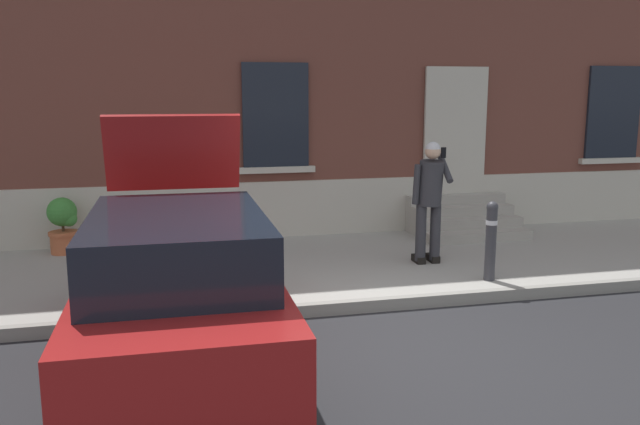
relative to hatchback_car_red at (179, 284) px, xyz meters
name	(u,v)px	position (x,y,z in m)	size (l,w,h in m)	color
ground_plane	(376,342)	(1.99, 0.12, -0.80)	(80.00, 80.00, 0.00)	#232326
sidewalk	(316,267)	(1.99, 2.92, -0.72)	(24.00, 3.60, 0.15)	#99968E
curb_edge	(351,307)	(1.99, 1.06, -0.72)	(24.00, 0.12, 0.15)	gray
building_facade	(283,24)	(2.00, 5.41, 2.93)	(24.00, 1.52, 7.50)	brown
entrance_stoop	(462,219)	(4.93, 4.24, -0.41)	(1.80, 1.28, 0.64)	#9E998E
hatchback_car_red	(179,284)	(0.00, 0.00, 0.00)	(1.82, 4.08, 2.34)	maroon
bollard_near_person	(491,238)	(3.99, 1.47, -0.09)	(0.15, 0.15, 1.04)	#333338
person_on_phone	(430,195)	(3.54, 2.45, 0.35)	(0.51, 0.48, 1.75)	#2D2D33
planter_terracotta	(63,224)	(-1.62, 4.32, -0.19)	(0.44, 0.44, 0.86)	#B25B38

